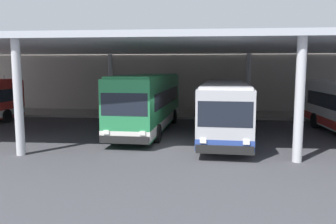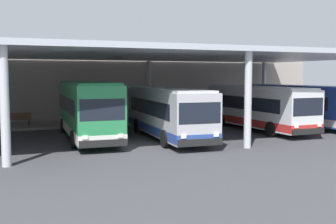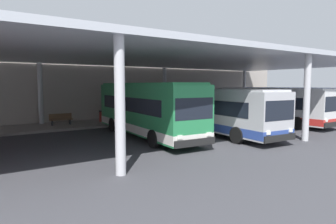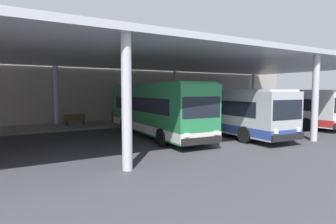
# 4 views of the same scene
# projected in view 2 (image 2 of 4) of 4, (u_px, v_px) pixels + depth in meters

# --- Properties ---
(ground_plane) EXTENTS (200.00, 200.00, 0.00)m
(ground_plane) POSITION_uv_depth(u_px,v_px,m) (126.00, 148.00, 22.78)
(ground_plane) COLOR #3D3D42
(platform_kerb) EXTENTS (42.00, 4.50, 0.18)m
(platform_kerb) POSITION_uv_depth(u_px,v_px,m) (85.00, 123.00, 33.60)
(platform_kerb) COLOR gray
(platform_kerb) RESTS_ON ground
(station_building_facade) EXTENTS (48.00, 1.60, 6.97)m
(station_building_facade) POSITION_uv_depth(u_px,v_px,m) (77.00, 81.00, 36.29)
(station_building_facade) COLOR #ADA399
(station_building_facade) RESTS_ON ground
(canopy_shelter) EXTENTS (40.00, 17.00, 5.55)m
(canopy_shelter) POSITION_uv_depth(u_px,v_px,m) (102.00, 55.00, 27.37)
(canopy_shelter) COLOR silver
(canopy_shelter) RESTS_ON ground
(bus_second_bay) EXTENTS (3.15, 11.45, 3.57)m
(bus_second_bay) POSITION_uv_depth(u_px,v_px,m) (87.00, 109.00, 26.11)
(bus_second_bay) COLOR #28844C
(bus_second_bay) RESTS_ON ground
(bus_middle_bay) EXTENTS (3.18, 10.66, 3.17)m
(bus_middle_bay) POSITION_uv_depth(u_px,v_px,m) (167.00, 112.00, 26.06)
(bus_middle_bay) COLOR #B7B7BC
(bus_middle_bay) RESTS_ON ground
(bus_far_bay) EXTENTS (2.86, 10.57, 3.17)m
(bus_far_bay) POSITION_uv_depth(u_px,v_px,m) (258.00, 107.00, 30.05)
(bus_far_bay) COLOR white
(bus_far_bay) RESTS_ON ground
(bus_departing) EXTENTS (2.99, 10.61, 3.17)m
(bus_departing) POSITION_uv_depth(u_px,v_px,m) (300.00, 105.00, 32.56)
(bus_departing) COLOR #284CA8
(bus_departing) RESTS_ON ground
(bench_waiting) EXTENTS (1.80, 0.45, 0.92)m
(bench_waiting) POSITION_uv_depth(u_px,v_px,m) (19.00, 119.00, 31.73)
(bench_waiting) COLOR brown
(bench_waiting) RESTS_ON platform_kerb
(trash_bin) EXTENTS (0.52, 0.52, 0.98)m
(trash_bin) POSITION_uv_depth(u_px,v_px,m) (66.00, 116.00, 33.29)
(trash_bin) COLOR maroon
(trash_bin) RESTS_ON platform_kerb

